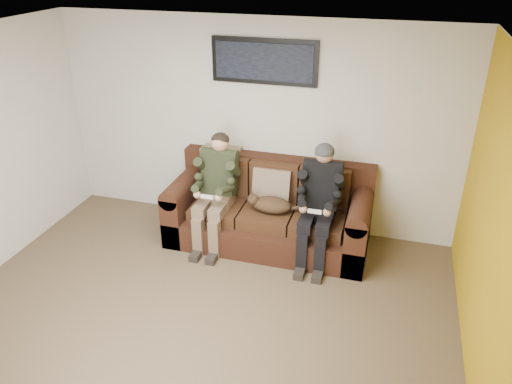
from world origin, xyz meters
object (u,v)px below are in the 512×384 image
(person_left, at_px, (216,184))
(cat, at_px, (270,204))
(framed_poster, at_px, (264,61))
(person_right, at_px, (320,197))
(sofa, at_px, (271,212))

(person_left, distance_m, cat, 0.68)
(person_left, height_order, framed_poster, framed_poster)
(person_right, xyz_separation_m, cat, (-0.57, 0.01, -0.18))
(sofa, xyz_separation_m, person_right, (0.62, -0.20, 0.39))
(sofa, relative_size, person_left, 1.79)
(person_right, bearing_deg, cat, 179.01)
(cat, height_order, framed_poster, framed_poster)
(cat, xyz_separation_m, framed_poster, (-0.24, 0.57, 1.52))
(person_left, height_order, cat, person_left)
(person_left, relative_size, person_right, 0.99)
(sofa, relative_size, person_right, 1.78)
(framed_poster, bearing_deg, sofa, -62.28)
(person_right, distance_m, cat, 0.60)
(cat, bearing_deg, person_left, -179.10)
(cat, bearing_deg, framed_poster, 113.08)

